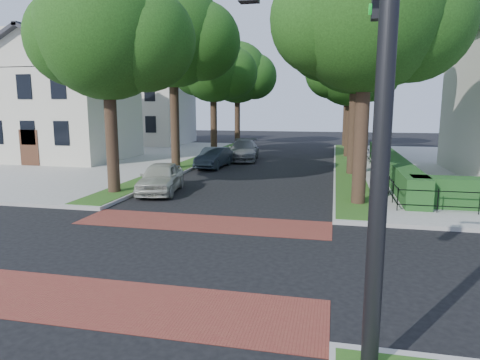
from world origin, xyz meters
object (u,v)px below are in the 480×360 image
Objects in this scene: traffic_signal at (369,62)px; parked_car_front at (161,178)px; parked_car_middle at (214,158)px; parked_car_rear at (244,150)px.

parked_car_front is at bearing 124.36° from traffic_signal.
parked_car_middle is at bearing 111.50° from traffic_signal.
parked_car_rear is at bearing 79.51° from parked_car_middle.
parked_car_middle is at bearing 79.03° from parked_car_front.
traffic_signal reaches higher than parked_car_front.
parked_car_rear reaches higher than parked_car_front.
traffic_signal is 1.88× the size of parked_car_front.
parked_car_front is 8.67m from parked_car_middle.
traffic_signal reaches higher than parked_car_middle.
traffic_signal is 1.95× the size of parked_car_middle.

